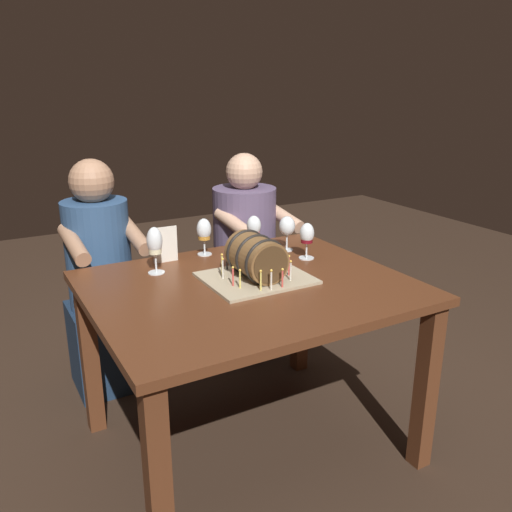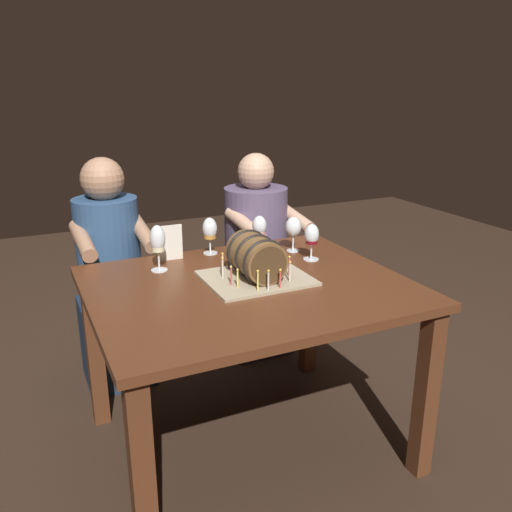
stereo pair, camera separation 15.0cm
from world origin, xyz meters
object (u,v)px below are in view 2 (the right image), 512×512
at_px(wine_glass_white, 158,241).
at_px(person_seated_right, 256,262).
at_px(barrel_cake, 256,260).
at_px(wine_glass_empty, 293,227).
at_px(wine_glass_rose, 259,228).
at_px(menu_card, 170,243).
at_px(wine_glass_amber, 209,230).
at_px(dining_table, 248,309).
at_px(wine_glass_red, 312,236).
at_px(person_seated_left, 112,285).

distance_m(wine_glass_white, person_seated_right, 0.91).
height_order(barrel_cake, wine_glass_empty, barrel_cake).
bearing_deg(wine_glass_rose, menu_card, 167.72).
bearing_deg(wine_glass_amber, menu_card, -176.14).
bearing_deg(barrel_cake, person_seated_right, 64.94).
distance_m(dining_table, person_seated_right, 0.90).
distance_m(wine_glass_red, person_seated_left, 1.06).
bearing_deg(wine_glass_empty, wine_glass_rose, 169.30).
distance_m(barrel_cake, wine_glass_amber, 0.41).
height_order(wine_glass_amber, wine_glass_red, wine_glass_amber).
distance_m(wine_glass_red, person_seated_right, 0.72).
bearing_deg(wine_glass_empty, person_seated_right, 85.66).
relative_size(wine_glass_amber, wine_glass_white, 0.86).
height_order(wine_glass_red, wine_glass_empty, same).
distance_m(person_seated_left, person_seated_right, 0.81).
distance_m(wine_glass_red, wine_glass_empty, 0.15).
relative_size(wine_glass_amber, wine_glass_empty, 1.03).
bearing_deg(wine_glass_rose, barrel_cake, -117.63).
bearing_deg(wine_glass_white, barrel_cake, -39.72).
height_order(barrel_cake, wine_glass_red, barrel_cake).
relative_size(wine_glass_red, person_seated_right, 0.14).
bearing_deg(wine_glass_empty, wine_glass_red, -85.32).
height_order(wine_glass_empty, wine_glass_rose, wine_glass_rose).
relative_size(wine_glass_amber, person_seated_right, 0.15).
height_order(barrel_cake, person_seated_right, person_seated_right).
xyz_separation_m(wine_glass_rose, menu_card, (-0.40, 0.09, -0.05)).
relative_size(wine_glass_empty, person_seated_left, 0.14).
distance_m(wine_glass_amber, wine_glass_rose, 0.23).
bearing_deg(wine_glass_rose, wine_glass_amber, 154.61).
height_order(wine_glass_amber, wine_glass_white, wine_glass_white).
relative_size(barrel_cake, wine_glass_white, 2.07).
distance_m(dining_table, wine_glass_empty, 0.52).
height_order(dining_table, wine_glass_red, wine_glass_red).
distance_m(dining_table, barrel_cake, 0.20).
bearing_deg(person_seated_left, barrel_cake, -59.40).
distance_m(barrel_cake, person_seated_left, 0.94).
xyz_separation_m(wine_glass_white, wine_glass_rose, (0.49, 0.03, -0.00)).
bearing_deg(wine_glass_empty, dining_table, -140.80).
height_order(wine_glass_rose, person_seated_right, person_seated_right).
distance_m(menu_card, person_seated_right, 0.76).
xyz_separation_m(wine_glass_amber, person_seated_left, (-0.40, 0.36, -0.33)).
xyz_separation_m(menu_card, person_seated_right, (0.60, 0.37, -0.30)).
height_order(wine_glass_empty, person_seated_left, person_seated_left).
bearing_deg(wine_glass_amber, wine_glass_red, -35.87).
distance_m(wine_glass_amber, menu_card, 0.19).
bearing_deg(dining_table, person_seated_right, 62.91).
bearing_deg(dining_table, barrel_cake, 29.91).
relative_size(wine_glass_amber, wine_glass_rose, 0.95).
bearing_deg(dining_table, person_seated_left, 117.06).
xyz_separation_m(wine_glass_amber, wine_glass_red, (0.38, -0.28, -0.00)).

